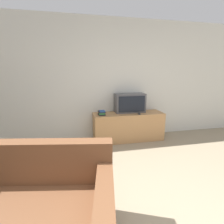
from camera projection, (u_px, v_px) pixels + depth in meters
The scene contains 6 objects.
wall_back at pixel (108, 81), 3.85m from camera, with size 9.00×0.06×2.60m.
tv_stand at pixel (128, 126), 3.88m from camera, with size 1.53×0.49×0.61m.
television at pixel (130, 103), 3.86m from camera, with size 0.66×0.31×0.42m.
couch at pixel (8, 218), 1.46m from camera, with size 1.89×1.18×0.84m.
book_stack at pixel (102, 113), 3.62m from camera, with size 0.15×0.22×0.09m.
remote_on_stand at pixel (139, 114), 3.71m from camera, with size 0.08×0.15×0.02m.
Camera 1 is at (-0.76, -0.81, 1.47)m, focal length 28.00 mm.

